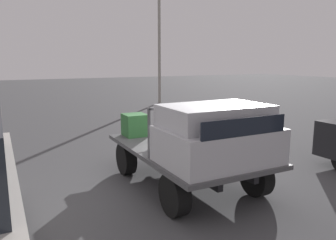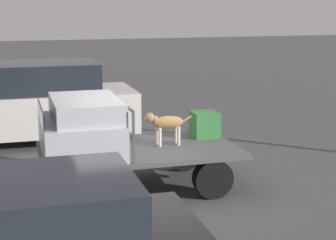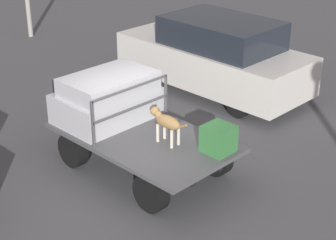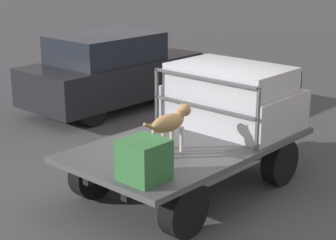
# 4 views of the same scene
# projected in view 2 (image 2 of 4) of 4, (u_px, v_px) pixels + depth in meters

# --- Properties ---
(ground_plane) EXTENTS (80.00, 80.00, 0.00)m
(ground_plane) POSITION_uv_depth(u_px,v_px,m) (140.00, 188.00, 10.27)
(ground_plane) COLOR #474749
(flatbed_truck) EXTENTS (3.54, 2.01, 0.75)m
(flatbed_truck) POSITION_uv_depth(u_px,v_px,m) (140.00, 159.00, 10.15)
(flatbed_truck) COLOR black
(flatbed_truck) RESTS_ON ground
(truck_cab) EXTENTS (1.34, 1.89, 0.96)m
(truck_cab) POSITION_uv_depth(u_px,v_px,m) (82.00, 127.00, 9.74)
(truck_cab) COLOR #B7B7BC
(truck_cab) RESTS_ON flatbed_truck
(truck_headboard) EXTENTS (0.04, 1.89, 0.89)m
(truck_headboard) POSITION_uv_depth(u_px,v_px,m) (122.00, 117.00, 9.90)
(truck_headboard) COLOR #4C4C4F
(truck_headboard) RESTS_ON flatbed_truck
(dog) EXTENTS (0.92, 0.24, 0.66)m
(dog) POSITION_uv_depth(u_px,v_px,m) (165.00, 123.00, 10.26)
(dog) COLOR beige
(dog) RESTS_ON flatbed_truck
(cargo_crate) EXTENTS (0.50, 0.50, 0.50)m
(cargo_crate) POSITION_uv_depth(u_px,v_px,m) (205.00, 124.00, 10.91)
(cargo_crate) COLOR #337038
(cargo_crate) RESTS_ON flatbed_truck
(parked_pickup_far) EXTENTS (5.08, 2.05, 1.91)m
(parked_pickup_far) POSITION_uv_depth(u_px,v_px,m) (31.00, 103.00, 13.46)
(parked_pickup_far) COLOR black
(parked_pickup_far) RESTS_ON ground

